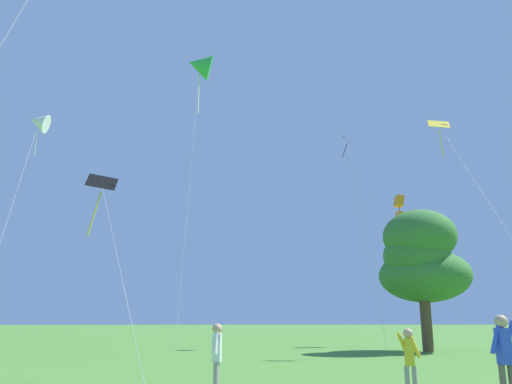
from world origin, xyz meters
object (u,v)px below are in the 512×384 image
object	(u,v)px
kite_pink_low	(349,153)
person_in_blue_jacket	(217,354)
kite_white_distant	(39,122)
person_foreground_watcher	(504,354)
kite_yellow_diamond	(444,135)
kite_orange_box	(400,212)
kite_black_large	(101,193)
person_in_red_shirt	(410,358)
tree_left_oak	(421,260)
kite_green_small	(200,66)

from	to	relation	value
kite_pink_low	person_in_blue_jacket	distance (m)	27.01
kite_white_distant	kite_pink_low	bearing A→B (deg)	22.72
kite_white_distant	person_foreground_watcher	world-z (taller)	kite_white_distant
kite_pink_low	kite_yellow_diamond	bearing A→B (deg)	-70.29
kite_yellow_diamond	kite_orange_box	size ratio (longest dim) A/B	1.18
kite_black_large	person_in_blue_jacket	xyz separation A→B (m)	(5.31, -9.42, -5.93)
kite_pink_low	person_foreground_watcher	bearing A→B (deg)	-96.61
kite_pink_low	person_in_red_shirt	bearing A→B (deg)	-100.29
kite_yellow_diamond	kite_orange_box	world-z (taller)	kite_yellow_diamond
person_in_blue_jacket	tree_left_oak	size ratio (longest dim) A/B	0.21
kite_black_large	kite_white_distant	bearing A→B (deg)	133.35
kite_yellow_diamond	kite_orange_box	xyz separation A→B (m)	(0.85, 10.87, -1.92)
kite_white_distant	tree_left_oak	world-z (taller)	kite_white_distant
kite_green_small	person_in_blue_jacket	size ratio (longest dim) A/B	12.14
person_foreground_watcher	kite_white_distant	bearing A→B (deg)	133.43
kite_white_distant	kite_yellow_diamond	xyz separation A→B (m)	(21.88, -1.02, -0.81)
kite_orange_box	person_in_blue_jacket	distance (m)	28.80
kite_green_small	person_in_blue_jacket	world-z (taller)	kite_green_small
person_in_blue_jacket	person_in_red_shirt	xyz separation A→B (m)	(4.15, -0.54, -0.06)
kite_yellow_diamond	tree_left_oak	bearing A→B (deg)	97.32
kite_white_distant	person_in_red_shirt	size ratio (longest dim) A/B	8.33
person_foreground_watcher	tree_left_oak	size ratio (longest dim) A/B	0.23
kite_yellow_diamond	person_foreground_watcher	distance (m)	19.72
person_in_red_shirt	tree_left_oak	world-z (taller)	tree_left_oak
person_in_red_shirt	kite_green_small	bearing A→B (deg)	106.73
kite_pink_low	kite_white_distant	xyz separation A→B (m)	(-18.71, -7.83, -1.07)
kite_yellow_diamond	kite_orange_box	distance (m)	11.07
kite_pink_low	kite_white_distant	distance (m)	20.31
kite_black_large	person_in_red_shirt	size ratio (longest dim) A/B	6.22
kite_green_small	tree_left_oak	distance (m)	19.37
kite_white_distant	kite_orange_box	bearing A→B (deg)	23.43
kite_black_large	person_in_blue_jacket	size ratio (longest dim) A/B	5.84
kite_pink_low	kite_yellow_diamond	xyz separation A→B (m)	(3.17, -8.85, -1.88)
tree_left_oak	person_in_blue_jacket	bearing A→B (deg)	-122.57
kite_white_distant	kite_yellow_diamond	size ratio (longest dim) A/B	1.02
kite_white_distant	person_foreground_watcher	distance (m)	25.58
kite_yellow_diamond	person_in_red_shirt	world-z (taller)	kite_yellow_diamond
kite_orange_box	person_in_blue_jacket	size ratio (longest dim) A/B	6.51
person_foreground_watcher	kite_yellow_diamond	bearing A→B (deg)	69.05
tree_left_oak	kite_pink_low	bearing A→B (deg)	117.22
kite_orange_box	person_foreground_watcher	xyz separation A→B (m)	(-6.87, -26.60, -8.33)
person_in_red_shirt	tree_left_oak	xyz separation A→B (m)	(6.91, 17.85, 4.13)
tree_left_oak	person_in_red_shirt	bearing A→B (deg)	-111.15
kite_orange_box	kite_black_large	world-z (taller)	kite_orange_box
kite_orange_box	kite_green_small	world-z (taller)	kite_green_small
kite_white_distant	kite_green_small	size ratio (longest dim) A/B	0.64
kite_pink_low	person_in_red_shirt	world-z (taller)	kite_pink_low
kite_green_small	kite_yellow_diamond	bearing A→B (deg)	-26.68
kite_pink_low	kite_yellow_diamond	world-z (taller)	kite_pink_low
kite_black_large	person_in_blue_jacket	world-z (taller)	kite_black_large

